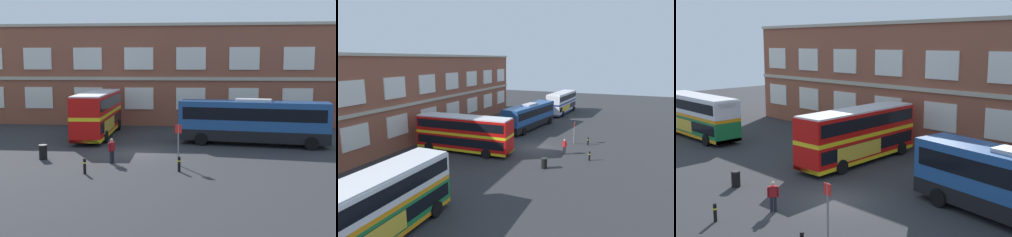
{
  "view_description": "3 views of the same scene",
  "coord_description": "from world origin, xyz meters",
  "views": [
    {
      "loc": [
        5.06,
        -31.16,
        6.63
      ],
      "look_at": [
        1.85,
        4.95,
        1.99
      ],
      "focal_mm": 45.61,
      "sensor_mm": 36.0,
      "label": 1
    },
    {
      "loc": [
        -32.52,
        -10.34,
        10.33
      ],
      "look_at": [
        2.26,
        4.97,
        2.69
      ],
      "focal_mm": 31.84,
      "sensor_mm": 36.0,
      "label": 2
    },
    {
      "loc": [
        17.1,
        -16.51,
        9.0
      ],
      "look_at": [
        -2.65,
        3.31,
        4.07
      ],
      "focal_mm": 46.2,
      "sensor_mm": 36.0,
      "label": 3
    }
  ],
  "objects": [
    {
      "name": "brick_terminal_building",
      "position": [
        -2.06,
        17.98,
        5.3
      ],
      "size": [
        49.8,
        8.19,
        10.89
      ],
      "color": "brown",
      "rests_on": "ground"
    },
    {
      "name": "station_litter_bin",
      "position": [
        -6.24,
        -2.77,
        0.52
      ],
      "size": [
        0.6,
        0.6,
        1.03
      ],
      "color": "black",
      "rests_on": "ground"
    },
    {
      "name": "double_decker_middle",
      "position": [
        -4.78,
        7.03,
        2.15
      ],
      "size": [
        3.24,
        11.11,
        4.07
      ],
      "color": "red",
      "rests_on": "ground"
    },
    {
      "name": "safety_bollard_east",
      "position": [
        3.47,
        -5.41,
        0.49
      ],
      "size": [
        0.19,
        0.19,
        0.95
      ],
      "color": "black",
      "rests_on": "ground"
    },
    {
      "name": "ground_plane",
      "position": [
        0.0,
        2.0,
        0.0
      ],
      "size": [
        120.0,
        120.0,
        0.0
      ],
      "primitive_type": "plane",
      "color": "#2B2B2D"
    },
    {
      "name": "safety_bollard_west",
      "position": [
        -2.22,
        -6.41,
        0.49
      ],
      "size": [
        0.19,
        0.19,
        0.95
      ],
      "color": "black",
      "rests_on": "ground"
    },
    {
      "name": "touring_coach",
      "position": [
        8.95,
        4.02,
        1.91
      ],
      "size": [
        12.25,
        4.3,
        3.8
      ],
      "color": "navy",
      "rests_on": "ground"
    },
    {
      "name": "bus_stand_flag",
      "position": [
        3.3,
        -3.72,
        1.64
      ],
      "size": [
        0.44,
        0.1,
        2.7
      ],
      "color": "slate",
      "rests_on": "ground"
    },
    {
      "name": "waiting_passenger",
      "position": [
        -1.18,
        -3.55,
        0.93
      ],
      "size": [
        0.43,
        0.59,
        1.7
      ],
      "color": "black",
      "rests_on": "ground"
    }
  ]
}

